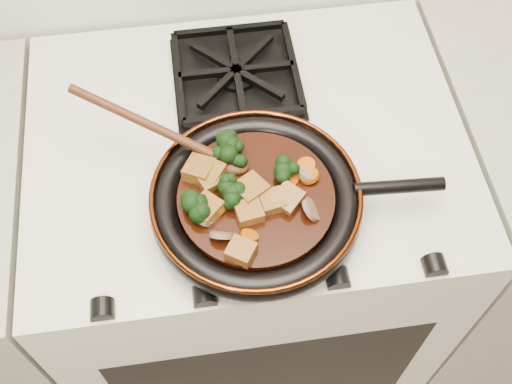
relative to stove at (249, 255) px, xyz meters
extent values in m
cube|color=beige|center=(0.00, 0.00, 0.00)|extent=(0.76, 0.60, 0.90)
cylinder|color=black|center=(-0.01, -0.15, 0.48)|extent=(0.30, 0.30, 0.01)
torus|color=black|center=(-0.01, -0.15, 0.49)|extent=(0.33, 0.33, 0.04)
torus|color=#4A1F0A|center=(-0.01, -0.15, 0.51)|extent=(0.33, 0.33, 0.01)
cylinder|color=black|center=(0.21, -0.16, 0.51)|extent=(0.14, 0.03, 0.02)
cylinder|color=black|center=(-0.01, -0.15, 0.50)|extent=(0.24, 0.24, 0.02)
cube|color=brown|center=(-0.07, -0.12, 0.52)|extent=(0.05, 0.05, 0.02)
cube|color=brown|center=(0.02, -0.17, 0.52)|extent=(0.04, 0.04, 0.02)
cube|color=brown|center=(-0.02, -0.18, 0.52)|extent=(0.04, 0.04, 0.02)
cube|color=brown|center=(-0.01, -0.14, 0.52)|extent=(0.06, 0.06, 0.03)
cube|color=brown|center=(-0.04, -0.24, 0.52)|extent=(0.05, 0.05, 0.02)
cube|color=brown|center=(-0.09, -0.10, 0.52)|extent=(0.06, 0.06, 0.03)
cube|color=brown|center=(0.04, -0.17, 0.52)|extent=(0.06, 0.06, 0.03)
cube|color=brown|center=(-0.08, -0.17, 0.52)|extent=(0.06, 0.06, 0.03)
cube|color=brown|center=(-0.07, -0.10, 0.52)|extent=(0.06, 0.06, 0.03)
cylinder|color=#A74504|center=(-0.07, -0.17, 0.51)|extent=(0.03, 0.03, 0.02)
cylinder|color=#A74504|center=(0.08, -0.13, 0.51)|extent=(0.03, 0.03, 0.02)
cylinder|color=#A74504|center=(0.05, -0.13, 0.51)|extent=(0.03, 0.03, 0.02)
cylinder|color=#A74504|center=(0.08, -0.11, 0.51)|extent=(0.03, 0.03, 0.01)
cylinder|color=#A74504|center=(-0.03, -0.06, 0.51)|extent=(0.03, 0.03, 0.01)
cylinder|color=#A74504|center=(-0.03, -0.22, 0.51)|extent=(0.03, 0.03, 0.02)
cylinder|color=brown|center=(-0.09, -0.18, 0.52)|extent=(0.04, 0.04, 0.03)
cylinder|color=brown|center=(0.08, -0.13, 0.52)|extent=(0.04, 0.04, 0.02)
cylinder|color=brown|center=(-0.07, -0.21, 0.52)|extent=(0.04, 0.03, 0.03)
cylinder|color=brown|center=(0.07, -0.19, 0.52)|extent=(0.03, 0.04, 0.04)
ellipsoid|color=#431F0E|center=(-0.03, -0.09, 0.51)|extent=(0.07, 0.06, 0.02)
cylinder|color=#431F0E|center=(-0.15, -0.03, 0.55)|extent=(0.02, 0.02, 0.28)
camera|label=1|loc=(-0.08, -0.66, 1.34)|focal=45.00mm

